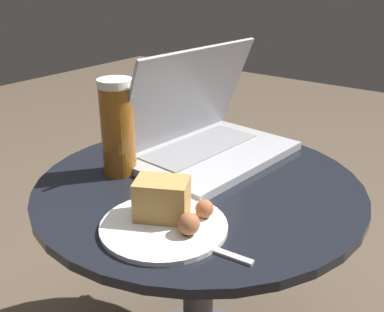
% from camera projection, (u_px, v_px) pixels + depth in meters
% --- Properties ---
extents(table, '(0.68, 0.68, 0.51)m').
position_uv_depth(table, '(198.00, 237.00, 0.99)').
color(table, '#515156').
rests_on(table, ground_plane).
extents(napkin, '(0.16, 0.12, 0.00)m').
position_uv_depth(napkin, '(170.00, 226.00, 0.77)').
color(napkin, white).
rests_on(napkin, table).
extents(laptop, '(0.40, 0.29, 0.25)m').
position_uv_depth(laptop, '(204.00, 135.00, 1.05)').
color(laptop, '#B2B2B7').
rests_on(laptop, table).
extents(beer_glass, '(0.07, 0.07, 0.21)m').
position_uv_depth(beer_glass, '(118.00, 127.00, 0.94)').
color(beer_glass, brown).
rests_on(beer_glass, table).
extents(snack_plate, '(0.22, 0.22, 0.08)m').
position_uv_depth(snack_plate, '(166.00, 213.00, 0.77)').
color(snack_plate, white).
rests_on(snack_plate, table).
extents(fork, '(0.03, 0.20, 0.00)m').
position_uv_depth(fork, '(188.00, 240.00, 0.73)').
color(fork, silver).
rests_on(fork, table).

